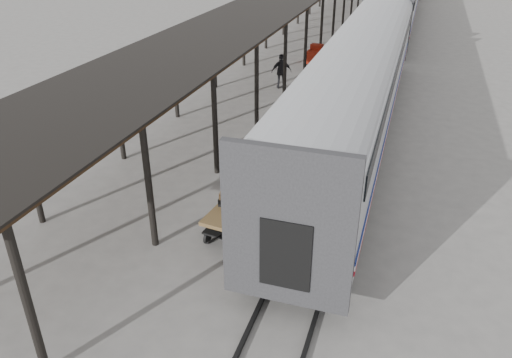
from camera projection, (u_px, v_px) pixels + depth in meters
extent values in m
plane|color=slate|center=(221.00, 218.00, 16.42)|extent=(160.00, 160.00, 0.00)
cube|color=silver|center=(359.00, 81.00, 21.05)|extent=(3.00, 24.00, 2.90)
cube|color=#28282B|center=(287.00, 232.00, 11.05)|extent=(3.04, 0.22, 3.50)
cube|color=black|center=(325.00, 57.00, 21.04)|extent=(0.04, 22.08, 0.65)
cube|color=black|center=(355.00, 119.00, 21.85)|extent=(2.55, 23.04, 0.50)
cube|color=#28282B|center=(388.00, 21.00, 32.90)|extent=(3.04, 0.22, 3.50)
cube|color=black|center=(397.00, 17.00, 43.69)|extent=(2.55, 23.04, 0.50)
cube|color=black|center=(275.00, 175.00, 14.46)|extent=(0.50, 1.70, 2.00)
imported|color=white|center=(275.00, 179.00, 14.53)|extent=(0.72, 0.89, 1.72)
cube|color=#A27645|center=(260.00, 198.00, 14.80)|extent=(0.57, 0.25, 0.42)
cylinder|color=black|center=(270.00, 18.00, 37.12)|extent=(0.20, 0.20, 4.00)
cylinder|color=black|center=(27.00, 301.00, 9.97)|extent=(0.20, 0.20, 4.00)
cylinder|color=black|center=(324.00, 21.00, 36.01)|extent=(0.20, 0.20, 4.00)
cube|color=black|center=(387.00, 26.00, 44.28)|extent=(0.10, 150.00, 0.12)
cube|color=black|center=(404.00, 27.00, 43.89)|extent=(0.10, 150.00, 0.12)
cube|color=brown|center=(236.00, 209.00, 15.37)|extent=(1.53, 2.53, 0.12)
cube|color=black|center=(236.00, 219.00, 15.53)|extent=(1.42, 2.42, 0.06)
cylinder|color=black|center=(207.00, 237.00, 15.07)|extent=(0.13, 0.41, 0.40)
cylinder|color=black|center=(237.00, 246.00, 14.70)|extent=(0.13, 0.41, 0.40)
cylinder|color=black|center=(236.00, 208.00, 16.59)|extent=(0.13, 0.41, 0.40)
cylinder|color=black|center=(263.00, 214.00, 16.22)|extent=(0.13, 0.41, 0.40)
cube|color=#3E3E41|center=(239.00, 194.00, 15.84)|extent=(0.67, 0.50, 0.21)
cube|color=#A27645|center=(254.00, 196.00, 15.75)|extent=(0.74, 0.64, 0.22)
cube|color=black|center=(229.00, 201.00, 15.44)|extent=(0.63, 0.47, 0.24)
cube|color=#4E5030|center=(244.00, 206.00, 15.27)|extent=(0.51, 0.38, 0.17)
cube|color=#523721|center=(238.00, 190.00, 15.64)|extent=(0.66, 0.53, 0.21)
cube|color=#A27645|center=(228.00, 195.00, 15.34)|extent=(0.55, 0.44, 0.20)
cube|color=#3E3E41|center=(238.00, 186.00, 15.51)|extent=(0.45, 0.34, 0.15)
cube|color=maroon|center=(315.00, 56.00, 33.20)|extent=(0.97, 1.45, 0.81)
cube|color=maroon|center=(317.00, 47.00, 33.23)|extent=(0.83, 0.63, 0.32)
cylinder|color=black|center=(307.00, 62.00, 33.09)|extent=(0.15, 0.34, 0.33)
cylinder|color=black|center=(317.00, 63.00, 32.82)|extent=(0.15, 0.34, 0.33)
cylinder|color=black|center=(312.00, 59.00, 33.89)|extent=(0.15, 0.34, 0.33)
cylinder|color=black|center=(322.00, 60.00, 33.62)|extent=(0.15, 0.34, 0.33)
imported|color=navy|center=(236.00, 194.00, 14.31)|extent=(0.48, 0.68, 1.76)
imported|color=black|center=(281.00, 71.00, 28.20)|extent=(1.24, 0.91, 1.96)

